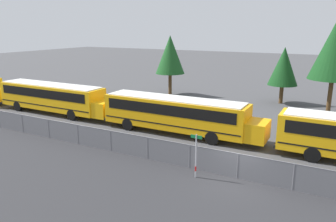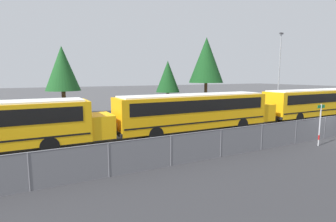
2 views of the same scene
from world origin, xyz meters
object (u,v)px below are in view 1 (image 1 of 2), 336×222
tree_1 (336,48)px  tree_2 (170,55)px  street_sign (196,155)px  school_bus_1 (53,96)px  tree_0 (284,66)px  school_bus_2 (177,113)px

tree_1 → tree_2: size_ratio=1.27×
street_sign → tree_1: (6.12, 20.79, 5.16)m
school_bus_1 → tree_0: tree_0 is taller
school_bus_2 → tree_2: tree_2 is taller
street_sign → tree_1: 22.28m
school_bus_1 → tree_1: tree_1 is taller
street_sign → tree_0: (0.99, 22.71, 2.87)m
school_bus_1 → school_bus_2: size_ratio=1.00×
street_sign → tree_1: size_ratio=0.27×
tree_2 → tree_1: bearing=-1.3°
school_bus_1 → school_bus_2: (14.19, -0.05, 0.00)m
school_bus_1 → school_bus_2: 14.19m
school_bus_1 → street_sign: (18.84, -6.87, -0.40)m
tree_0 → tree_1: bearing=-20.6°
school_bus_1 → tree_1: (24.96, 13.92, 4.77)m
tree_0 → tree_2: (-13.87, -1.49, 0.90)m
tree_1 → street_sign: bearing=-106.4°
school_bus_2 → tree_2: 16.93m
tree_0 → school_bus_2: bearing=-109.6°
tree_1 → tree_2: bearing=178.7°
school_bus_1 → street_sign: size_ratio=5.21×
school_bus_1 → street_sign: bearing=-20.0°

